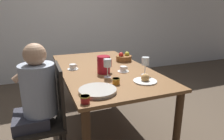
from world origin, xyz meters
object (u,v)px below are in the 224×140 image
at_px(bread_plate, 145,80).
at_px(serving_tray, 98,91).
at_px(wine_glass_juice, 107,64).
at_px(fruit_bowl, 124,58).
at_px(person_seated, 36,97).
at_px(wine_glass_water, 145,62).
at_px(teacup_near_person, 123,69).
at_px(red_pitcher, 104,65).
at_px(jam_jar_red, 116,81).
at_px(jam_jar_amber, 85,99).
at_px(teacup_across, 73,67).
at_px(chair_person_side, 49,116).

bearing_deg(bread_plate, serving_tray, -170.77).
height_order(wine_glass_juice, fruit_bowl, wine_glass_juice).
distance_m(person_seated, bread_plate, 1.00).
bearing_deg(wine_glass_water, teacup_near_person, 130.90).
distance_m(red_pitcher, jam_jar_red, 0.36).
distance_m(wine_glass_juice, jam_jar_amber, 0.60).
distance_m(red_pitcher, jam_jar_amber, 0.73).
bearing_deg(wine_glass_juice, wine_glass_water, -10.39).
xyz_separation_m(teacup_near_person, fruit_bowl, (0.20, 0.43, 0.02)).
relative_size(teacup_across, serving_tray, 0.40).
bearing_deg(bread_plate, person_seated, 167.33).
bearing_deg(red_pitcher, bread_plate, -55.43).
relative_size(wine_glass_juice, teacup_across, 1.51).
xyz_separation_m(wine_glass_water, fruit_bowl, (0.04, 0.61, -0.10)).
relative_size(red_pitcher, bread_plate, 0.83).
relative_size(person_seated, bread_plate, 5.22).
distance_m(teacup_across, jam_jar_red, 0.67).
bearing_deg(teacup_near_person, person_seated, -171.00).
distance_m(chair_person_side, jam_jar_red, 0.70).
xyz_separation_m(wine_glass_juice, fruit_bowl, (0.43, 0.54, -0.09)).
relative_size(wine_glass_juice, serving_tray, 0.61).
bearing_deg(teacup_across, red_pitcher, -41.74).
xyz_separation_m(wine_glass_juice, teacup_near_person, (0.22, 0.11, -0.11)).
relative_size(chair_person_side, jam_jar_amber, 13.70).
height_order(person_seated, wine_glass_juice, person_seated).
bearing_deg(chair_person_side, teacup_near_person, -78.62).
xyz_separation_m(bread_plate, jam_jar_amber, (-0.63, -0.23, 0.01)).
relative_size(teacup_near_person, jam_jar_red, 1.78).
height_order(wine_glass_water, teacup_near_person, wine_glass_water).
height_order(wine_glass_juice, jam_jar_amber, wine_glass_juice).
xyz_separation_m(chair_person_side, jam_jar_red, (0.60, -0.16, 0.31)).
distance_m(person_seated, serving_tray, 0.58).
relative_size(teacup_near_person, teacup_across, 1.00).
relative_size(jam_jar_amber, jam_jar_red, 1.00).
bearing_deg(teacup_near_person, jam_jar_red, -123.96).
height_order(chair_person_side, teacup_near_person, chair_person_side).
bearing_deg(serving_tray, fruit_bowl, 54.06).
height_order(serving_tray, jam_jar_amber, jam_jar_amber).
relative_size(person_seated, serving_tray, 3.75).
distance_m(serving_tray, fruit_bowl, 1.08).
bearing_deg(person_seated, wine_glass_juice, -87.54).
bearing_deg(jam_jar_amber, person_seated, 127.09).
height_order(chair_person_side, jam_jar_red, chair_person_side).
distance_m(teacup_near_person, teacup_across, 0.57).
relative_size(wine_glass_water, teacup_across, 1.51).
height_order(red_pitcher, teacup_near_person, red_pitcher).
xyz_separation_m(person_seated, jam_jar_amber, (0.34, -0.45, 0.12)).
bearing_deg(red_pitcher, teacup_near_person, -9.26).
height_order(teacup_across, fruit_bowl, fruit_bowl).
height_order(red_pitcher, fruit_bowl, red_pitcher).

